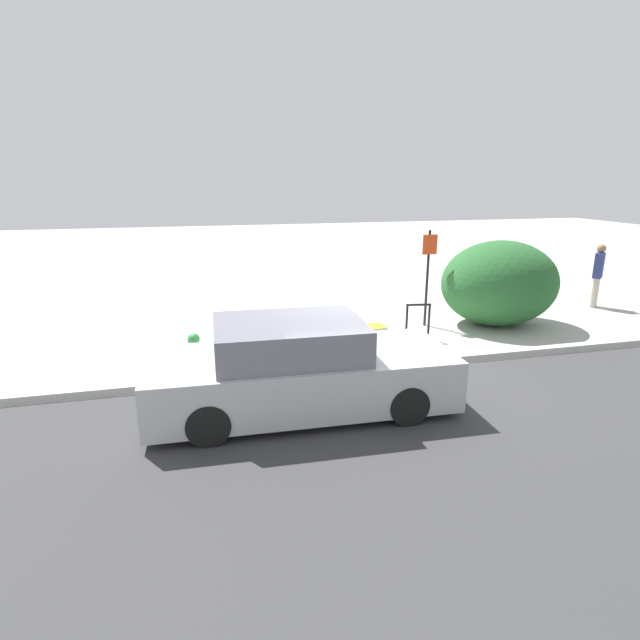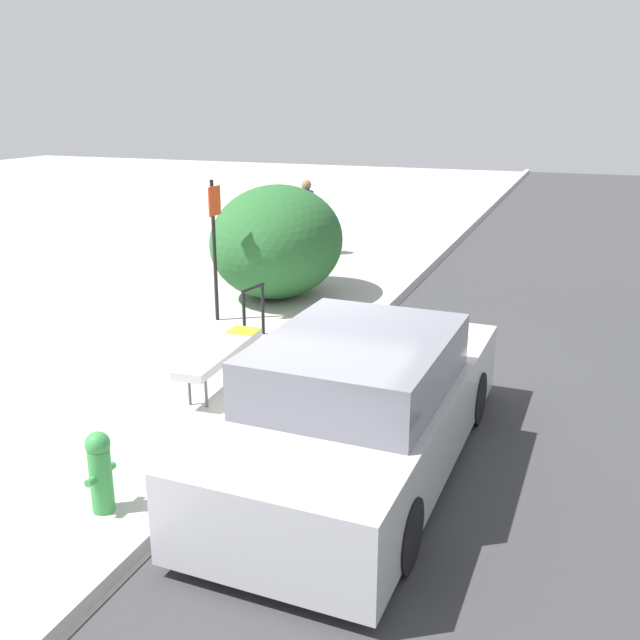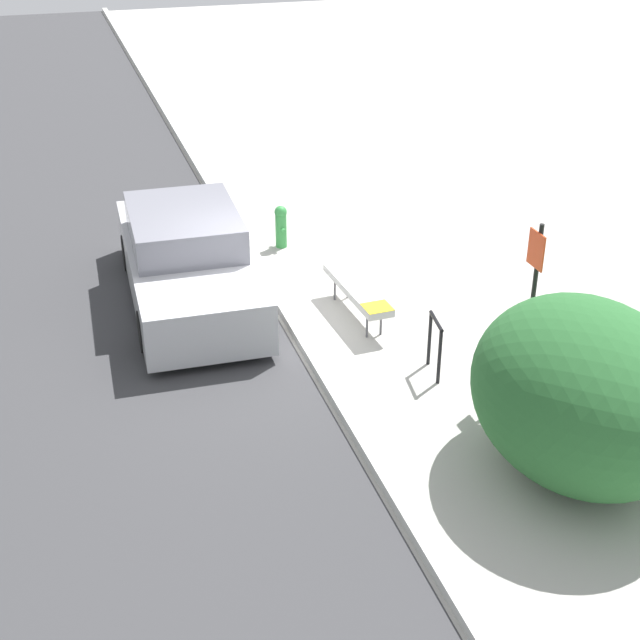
{
  "view_description": "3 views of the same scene",
  "coord_description": "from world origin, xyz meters",
  "px_view_note": "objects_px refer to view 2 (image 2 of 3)",
  "views": [
    {
      "loc": [
        -2.83,
        -8.26,
        3.48
      ],
      "look_at": [
        -0.61,
        0.75,
        0.81
      ],
      "focal_mm": 28.0,
      "sensor_mm": 36.0,
      "label": 1
    },
    {
      "loc": [
        -7.53,
        -3.17,
        3.52
      ],
      "look_at": [
        0.3,
        -0.19,
        0.91
      ],
      "focal_mm": 40.0,
      "sensor_mm": 36.0,
      "label": 2
    },
    {
      "loc": [
        11.17,
        -3.08,
        6.32
      ],
      "look_at": [
        1.01,
        0.09,
        0.64
      ],
      "focal_mm": 50.0,
      "sensor_mm": 36.0,
      "label": 3
    }
  ],
  "objects_px": {
    "bench": "(220,353)",
    "sign_post": "(215,238)",
    "parked_car_near": "(362,407)",
    "bike_rack": "(254,307)",
    "fire_hydrant": "(100,469)",
    "pedestrian": "(306,215)"
  },
  "relations": [
    {
      "from": "bike_rack",
      "to": "bench",
      "type": "bearing_deg",
      "value": -166.76
    },
    {
      "from": "bench",
      "to": "fire_hydrant",
      "type": "height_order",
      "value": "fire_hydrant"
    },
    {
      "from": "fire_hydrant",
      "to": "parked_car_near",
      "type": "bearing_deg",
      "value": -50.79
    },
    {
      "from": "bike_rack",
      "to": "sign_post",
      "type": "xyz_separation_m",
      "value": [
        0.65,
        0.98,
        0.88
      ]
    },
    {
      "from": "sign_post",
      "to": "fire_hydrant",
      "type": "distance_m",
      "value": 5.82
    },
    {
      "from": "bike_rack",
      "to": "fire_hydrant",
      "type": "relative_size",
      "value": 1.08
    },
    {
      "from": "bench",
      "to": "sign_post",
      "type": "bearing_deg",
      "value": 26.37
    },
    {
      "from": "bike_rack",
      "to": "pedestrian",
      "type": "xyz_separation_m",
      "value": [
        6.01,
        1.54,
        0.43
      ]
    },
    {
      "from": "bench",
      "to": "parked_car_near",
      "type": "xyz_separation_m",
      "value": [
        -1.37,
        -2.31,
        0.2
      ]
    },
    {
      "from": "bench",
      "to": "parked_car_near",
      "type": "distance_m",
      "value": 2.69
    },
    {
      "from": "bench",
      "to": "pedestrian",
      "type": "xyz_separation_m",
      "value": [
        7.86,
        1.98,
        0.48
      ]
    },
    {
      "from": "fire_hydrant",
      "to": "sign_post",
      "type": "bearing_deg",
      "value": 18.47
    },
    {
      "from": "sign_post",
      "to": "parked_car_near",
      "type": "height_order",
      "value": "sign_post"
    },
    {
      "from": "bike_rack",
      "to": "sign_post",
      "type": "bearing_deg",
      "value": 56.44
    },
    {
      "from": "bench",
      "to": "parked_car_near",
      "type": "height_order",
      "value": "parked_car_near"
    },
    {
      "from": "bench",
      "to": "bike_rack",
      "type": "bearing_deg",
      "value": 10.06
    },
    {
      "from": "bench",
      "to": "sign_post",
      "type": "relative_size",
      "value": 0.8
    },
    {
      "from": "parked_car_near",
      "to": "bike_rack",
      "type": "bearing_deg",
      "value": 42.18
    },
    {
      "from": "bench",
      "to": "pedestrian",
      "type": "height_order",
      "value": "pedestrian"
    },
    {
      "from": "bike_rack",
      "to": "fire_hydrant",
      "type": "bearing_deg",
      "value": -170.13
    },
    {
      "from": "bike_rack",
      "to": "pedestrian",
      "type": "distance_m",
      "value": 6.22
    },
    {
      "from": "parked_car_near",
      "to": "pedestrian",
      "type": "bearing_deg",
      "value": 26.71
    }
  ]
}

